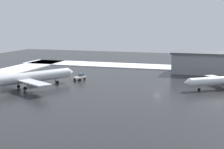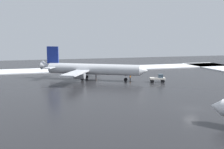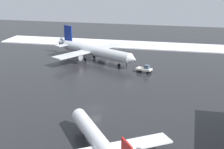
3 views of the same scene
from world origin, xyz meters
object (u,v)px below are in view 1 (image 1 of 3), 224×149
(airplane_distant_tail, at_px, (27,78))
(cargo_hangar, at_px, (203,62))
(ground_crew_by_nose_gear, at_px, (55,80))
(ground_crew_beside_wing, at_px, (18,83))
(pushback_tug, at_px, (80,77))
(airplane_foreground_jet, at_px, (224,80))

(airplane_distant_tail, xyz_separation_m, cargo_hangar, (-52.00, -49.75, 0.95))
(ground_crew_by_nose_gear, relative_size, ground_crew_beside_wing, 1.00)
(airplane_distant_tail, relative_size, cargo_hangar, 1.28)
(pushback_tug, relative_size, ground_crew_beside_wing, 2.94)
(pushback_tug, xyz_separation_m, cargo_hangar, (-41.70, -31.08, 3.16))
(pushback_tug, xyz_separation_m, ground_crew_by_nose_gear, (6.51, 6.71, -0.31))
(airplane_distant_tail, distance_m, ground_crew_beside_wing, 6.75)
(airplane_foreground_jet, bearing_deg, cargo_hangar, -109.88)
(airplane_foreground_jet, xyz_separation_m, pushback_tug, (50.01, -0.66, -1.48))
(airplane_foreground_jet, distance_m, cargo_hangar, 32.85)
(airplane_foreground_jet, distance_m, ground_crew_beside_wing, 67.57)
(ground_crew_by_nose_gear, distance_m, ground_crew_beside_wing, 12.98)
(airplane_foreground_jet, xyz_separation_m, cargo_hangar, (8.31, -31.74, 1.68))
(pushback_tug, bearing_deg, ground_crew_beside_wing, 151.05)
(pushback_tug, relative_size, ground_crew_by_nose_gear, 2.94)
(ground_crew_by_nose_gear, bearing_deg, airplane_distant_tail, 105.79)
(airplane_distant_tail, xyz_separation_m, ground_crew_by_nose_gear, (-3.80, -11.96, -2.52))
(airplane_distant_tail, distance_m, cargo_hangar, 71.97)
(airplane_foreground_jet, xyz_separation_m, ground_crew_beside_wing, (65.84, 15.08, -1.79))
(pushback_tug, bearing_deg, cargo_hangar, -37.07)
(airplane_foreground_jet, bearing_deg, pushback_tug, -35.31)
(airplane_distant_tail, distance_m, airplane_foreground_jet, 62.95)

